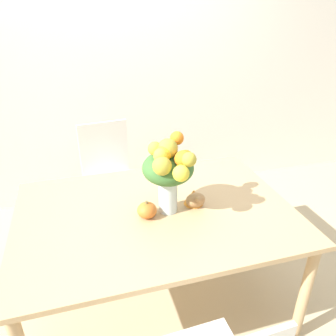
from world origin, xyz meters
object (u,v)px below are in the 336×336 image
Objects in this scene: pumpkin at (147,210)px; turkey_figurine at (194,198)px; flower_vase at (169,169)px; dining_chair_near_window at (110,179)px.

pumpkin is 0.30m from turkey_figurine.
turkey_figurine is at bearing 9.53° from flower_vase.
flower_vase is at bearing 5.67° from pumpkin.
dining_chair_near_window is (-0.41, 0.90, -0.28)m from turkey_figurine.
flower_vase is at bearing -170.47° from turkey_figurine.
flower_vase is 0.26m from pumpkin.
flower_vase reaches higher than pumpkin.
flower_vase reaches higher than dining_chair_near_window.
pumpkin is (-0.13, -0.01, -0.23)m from flower_vase.
pumpkin reaches higher than turkey_figurine.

